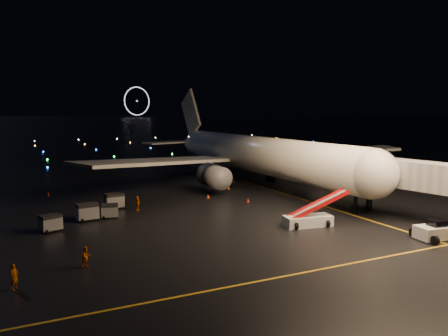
{
  "coord_description": "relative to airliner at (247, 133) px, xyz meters",
  "views": [
    {
      "loc": [
        -22.46,
        -35.5,
        11.95
      ],
      "look_at": [
        0.16,
        12.0,
        5.0
      ],
      "focal_mm": 35.0,
      "sensor_mm": 36.0,
      "label": 1
    }
  ],
  "objects": [
    {
      "name": "ground",
      "position": [
        -11.88,
        272.03,
        -8.19
      ],
      "size": [
        2000.0,
        2000.0,
        0.0
      ],
      "primitive_type": "plane",
      "color": "black",
      "rests_on": "ground"
    },
    {
      "name": "crew_b",
      "position": [
        -30.03,
        -29.8,
        -7.37
      ],
      "size": [
        0.99,
        0.93,
        1.63
      ],
      "primitive_type": "imported",
      "rotation": [
        0.0,
        0.0,
        0.52
      ],
      "color": "#E36406",
      "rests_on": "ground"
    },
    {
      "name": "baggage_cart_2",
      "position": [
        -31.77,
        -17.89,
        -7.35
      ],
      "size": [
        2.3,
        1.94,
        1.66
      ],
      "primitive_type": "cube",
      "rotation": [
        0.0,
        0.0,
        0.33
      ],
      "color": "gray",
      "rests_on": "ground"
    },
    {
      "name": "safety_cone_1",
      "position": [
        -5.45,
        -4.48,
        -7.93
      ],
      "size": [
        0.6,
        0.6,
        0.51
      ],
      "primitive_type": "cone",
      "rotation": [
        0.0,
        0.0,
        -0.43
      ],
      "color": "red",
      "rests_on": "ground"
    },
    {
      "name": "lane_cross",
      "position": [
        -16.88,
        -37.97,
        -8.18
      ],
      "size": [
        60.0,
        0.25,
        0.02
      ],
      "primitive_type": "cube",
      "color": "gold",
      "rests_on": "ground"
    },
    {
      "name": "crew_a",
      "position": [
        -35.0,
        -32.13,
        -7.29
      ],
      "size": [
        0.75,
        0.77,
        1.79
      ],
      "primitive_type": "imported",
      "rotation": [
        0.0,
        0.0,
        0.86
      ],
      "color": "#E36406",
      "rests_on": "ground"
    },
    {
      "name": "airliner",
      "position": [
        0.0,
        0.0,
        0.0
      ],
      "size": [
        59.82,
        57.05,
        16.37
      ],
      "primitive_type": null,
      "rotation": [
        0.0,
        0.0,
        0.04
      ],
      "color": "silver",
      "rests_on": "ground"
    },
    {
      "name": "crew_c",
      "position": [
        -21.63,
        -12.49,
        -7.3
      ],
      "size": [
        0.62,
        1.09,
        1.76
      ],
      "primitive_type": "imported",
      "rotation": [
        0.0,
        0.0,
        -1.38
      ],
      "color": "#E36406",
      "rests_on": "ground"
    },
    {
      "name": "baggage_cart_1",
      "position": [
        -25.38,
        -14.81,
        -7.41
      ],
      "size": [
        2.04,
        1.6,
        1.56
      ],
      "primitive_type": "cube",
      "rotation": [
        0.0,
        0.0,
        -0.19
      ],
      "color": "gray",
      "rests_on": "ground"
    },
    {
      "name": "safety_cone_3",
      "position": [
        -30.73,
        2.04,
        -7.93
      ],
      "size": [
        0.56,
        0.56,
        0.52
      ],
      "primitive_type": "cone",
      "rotation": [
        0.0,
        0.0,
        -0.26
      ],
      "color": "red",
      "rests_on": "ground"
    },
    {
      "name": "lane_centre",
      "position": [
        0.12,
        -12.97,
        -8.18
      ],
      "size": [
        0.25,
        80.0,
        0.02
      ],
      "primitive_type": "cube",
      "color": "gold",
      "rests_on": "ground"
    },
    {
      "name": "taxiway_lights",
      "position": [
        -11.88,
        78.03,
        -8.01
      ],
      "size": [
        164.0,
        92.0,
        0.36
      ],
      "primitive_type": null,
      "color": "black",
      "rests_on": "ground"
    },
    {
      "name": "pushback_tug",
      "position": [
        0.6,
        -36.27,
        -7.27
      ],
      "size": [
        4.09,
        2.51,
        1.84
      ],
      "primitive_type": "cube",
      "rotation": [
        0.0,
        0.0,
        -0.13
      ],
      "color": "silver",
      "rests_on": "ground"
    },
    {
      "name": "baggage_cart_3",
      "position": [
        -27.81,
        -14.96,
        -7.24
      ],
      "size": [
        2.39,
        1.82,
        1.88
      ],
      "primitive_type": "cube",
      "rotation": [
        0.0,
        0.0,
        0.13
      ],
      "color": "gray",
      "rests_on": "ground"
    },
    {
      "name": "ferris_wheel",
      "position": [
        158.12,
        692.03,
        17.81
      ],
      "size": [
        49.33,
        16.8,
        52.0
      ],
      "primitive_type": null,
      "rotation": [
        0.0,
        0.0,
        0.26
      ],
      "color": "black",
      "rests_on": "ground"
    },
    {
      "name": "baggage_cart_0",
      "position": [
        -23.96,
        -10.28,
        -7.25
      ],
      "size": [
        2.32,
        1.72,
        1.87
      ],
      "primitive_type": "cube",
      "rotation": [
        0.0,
        0.0,
        0.09
      ],
      "color": "gray",
      "rests_on": "ground"
    },
    {
      "name": "safety_cone_2",
      "position": [
        -11.0,
        -9.35,
        -7.91
      ],
      "size": [
        0.65,
        0.65,
        0.55
      ],
      "primitive_type": "cone",
      "rotation": [
        0.0,
        0.0,
        -0.43
      ],
      "color": "red",
      "rests_on": "ground"
    },
    {
      "name": "safety_cone_0",
      "position": [
        -7.26,
        -13.91,
        -7.96
      ],
      "size": [
        0.41,
        0.41,
        0.45
      ],
      "primitive_type": "cone",
      "rotation": [
        0.0,
        0.0,
        -0.03
      ],
      "color": "red",
      "rests_on": "ground"
    },
    {
      "name": "belt_loader",
      "position": [
        -7.47,
        -27.28,
        -6.41
      ],
      "size": [
        7.54,
        3.2,
        3.54
      ],
      "primitive_type": null,
      "rotation": [
        0.0,
        0.0,
        -0.17
      ],
      "color": "silver",
      "rests_on": "ground"
    }
  ]
}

